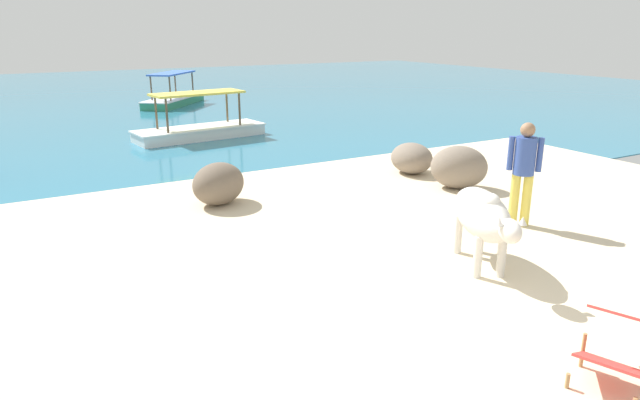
{
  "coord_description": "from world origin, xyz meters",
  "views": [
    {
      "loc": [
        -3.47,
        -3.99,
        3.02
      ],
      "look_at": [
        0.52,
        3.0,
        0.55
      ],
      "focal_mm": 31.62,
      "sensor_mm": 36.0,
      "label": 1
    }
  ],
  "objects": [
    {
      "name": "deck_chair_far",
      "position": [
        0.89,
        -1.53,
        0.42
      ],
      "size": [
        0.91,
        0.77,
        0.68
      ],
      "rotation": [
        0.0,
        0.0,
        3.51
      ],
      "color": "#A37A4C",
      "rests_on": "sand_beach"
    },
    {
      "name": "shore_rock_medium",
      "position": [
        -0.32,
        5.12,
        0.41
      ],
      "size": [
        1.32,
        1.26,
        0.74
      ],
      "primitive_type": "ellipsoid",
      "rotation": [
        0.0,
        0.0,
        0.62
      ],
      "color": "#6B5B4C",
      "rests_on": "sand_beach"
    },
    {
      "name": "person_standing",
      "position": [
        3.4,
        1.75,
        0.99
      ],
      "size": [
        0.39,
        0.39,
        1.62
      ],
      "rotation": [
        0.0,
        0.0,
        3.92
      ],
      "color": "#DBC64C",
      "rests_on": "sand_beach"
    },
    {
      "name": "sand_beach",
      "position": [
        0.0,
        0.0,
        0.02
      ],
      "size": [
        18.0,
        14.0,
        0.04
      ],
      "primitive_type": "cube",
      "color": "beige",
      "rests_on": "ground"
    },
    {
      "name": "boat_green",
      "position": [
        2.72,
        18.77,
        0.29
      ],
      "size": [
        3.26,
        3.55,
        1.29
      ],
      "rotation": [
        0.0,
        0.0,
        4.01
      ],
      "color": "#338E66",
      "rests_on": "water_surface"
    },
    {
      "name": "shore_rock_large",
      "position": [
        4.01,
        5.19,
        0.36
      ],
      "size": [
        0.99,
        1.13,
        0.65
      ],
      "primitive_type": "ellipsoid",
      "rotation": [
        0.0,
        0.0,
        1.41
      ],
      "color": "gray",
      "rests_on": "sand_beach"
    },
    {
      "name": "cow",
      "position": [
        1.7,
        0.88,
        0.73
      ],
      "size": [
        1.15,
        1.82,
        1.05
      ],
      "rotation": [
        0.0,
        0.0,
        4.26
      ],
      "color": "beige",
      "rests_on": "sand_beach"
    },
    {
      "name": "shore_rock_small",
      "position": [
        4.05,
        3.82,
        0.45
      ],
      "size": [
        1.36,
        1.32,
        0.83
      ],
      "primitive_type": "ellipsoid",
      "rotation": [
        0.0,
        0.0,
        2.47
      ],
      "color": "gray",
      "rests_on": "sand_beach"
    },
    {
      "name": "water_surface",
      "position": [
        0.0,
        22.0,
        0.0
      ],
      "size": [
        60.0,
        36.0,
        0.03
      ],
      "primitive_type": "cube",
      "color": "teal",
      "rests_on": "ground"
    },
    {
      "name": "boat_white",
      "position": [
        1.39,
        11.39,
        0.29
      ],
      "size": [
        3.78,
        1.58,
        1.29
      ],
      "rotation": [
        0.0,
        0.0,
        0.12
      ],
      "color": "white",
      "rests_on": "water_surface"
    }
  ]
}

